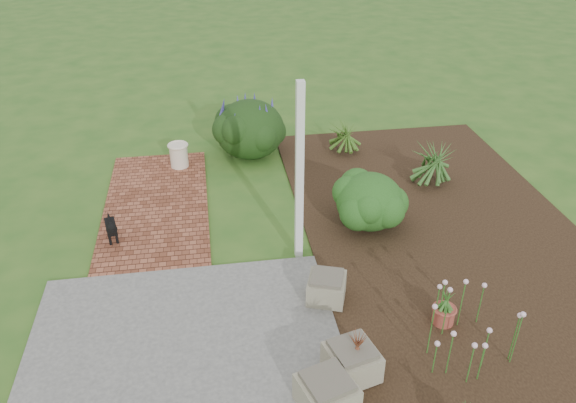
{
  "coord_description": "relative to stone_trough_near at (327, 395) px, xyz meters",
  "views": [
    {
      "loc": [
        -0.81,
        -6.07,
        4.64
      ],
      "look_at": [
        0.2,
        0.4,
        0.7
      ],
      "focal_mm": 35.0,
      "sensor_mm": 36.0,
      "label": 1
    }
  ],
  "objects": [
    {
      "name": "ground",
      "position": [
        -0.13,
        2.47,
        -0.21
      ],
      "size": [
        80.0,
        80.0,
        0.0
      ],
      "primitive_type": "plane",
      "color": "#2A581C",
      "rests_on": "ground"
    },
    {
      "name": "concrete_patio",
      "position": [
        -1.38,
        0.72,
        -0.19
      ],
      "size": [
        3.5,
        3.5,
        0.04
      ],
      "primitive_type": "cube",
      "color": "#595957",
      "rests_on": "ground"
    },
    {
      "name": "brick_path",
      "position": [
        -1.83,
        4.22,
        -0.19
      ],
      "size": [
        1.6,
        3.5,
        0.04
      ],
      "primitive_type": "cube",
      "color": "brown",
      "rests_on": "ground"
    },
    {
      "name": "garden_bed",
      "position": [
        2.37,
        2.97,
        -0.19
      ],
      "size": [
        4.0,
        7.0,
        0.03
      ],
      "primitive_type": "cube",
      "color": "black",
      "rests_on": "ground"
    },
    {
      "name": "veranda_post",
      "position": [
        0.17,
        2.57,
        1.04
      ],
      "size": [
        0.1,
        0.1,
        2.5
      ],
      "primitive_type": "cube",
      "color": "white",
      "rests_on": "ground"
    },
    {
      "name": "stone_trough_near",
      "position": [
        0.0,
        0.0,
        0.0
      ],
      "size": [
        0.63,
        0.63,
        0.34
      ],
      "primitive_type": "cube",
      "rotation": [
        0.0,
        0.0,
        0.3
      ],
      "color": "gray",
      "rests_on": "concrete_patio"
    },
    {
      "name": "stone_trough_mid",
      "position": [
        0.35,
        0.37,
        -0.0
      ],
      "size": [
        0.6,
        0.6,
        0.33
      ],
      "primitive_type": "cube",
      "rotation": [
        0.0,
        0.0,
        0.25
      ],
      "color": "#736B58",
      "rests_on": "concrete_patio"
    },
    {
      "name": "stone_trough_far",
      "position": [
        0.34,
        1.59,
        -0.02
      ],
      "size": [
        0.57,
        0.57,
        0.3
      ],
      "primitive_type": "cube",
      "rotation": [
        0.0,
        0.0,
        -0.34
      ],
      "color": "gray",
      "rests_on": "concrete_patio"
    },
    {
      "name": "black_dog",
      "position": [
        -2.39,
        3.25,
        0.07
      ],
      "size": [
        0.21,
        0.46,
        0.4
      ],
      "rotation": [
        0.0,
        0.0,
        0.24
      ],
      "color": "black",
      "rests_on": "brick_path"
    },
    {
      "name": "cream_ceramic_urn",
      "position": [
        -1.47,
        5.46,
        0.04
      ],
      "size": [
        0.38,
        0.38,
        0.42
      ],
      "primitive_type": "cylinder",
      "rotation": [
        0.0,
        0.0,
        -0.27
      ],
      "color": "beige",
      "rests_on": "brick_path"
    },
    {
      "name": "evergreen_shrub",
      "position": [
        1.32,
        3.14,
        0.24
      ],
      "size": [
        1.16,
        1.16,
        0.84
      ],
      "primitive_type": "ellipsoid",
      "rotation": [
        0.0,
        0.0,
        -0.2
      ],
      "color": "#10390D",
      "rests_on": "garden_bed"
    },
    {
      "name": "agapanthus_clump_back",
      "position": [
        2.71,
        4.21,
        0.26
      ],
      "size": [
        1.09,
        1.09,
        0.87
      ],
      "primitive_type": null,
      "rotation": [
        0.0,
        0.0,
        0.14
      ],
      "color": "#123B18",
      "rests_on": "garden_bed"
    },
    {
      "name": "agapanthus_clump_front",
      "position": [
        1.53,
        5.58,
        0.19
      ],
      "size": [
        0.92,
        0.92,
        0.73
      ],
      "primitive_type": null,
      "rotation": [
        0.0,
        0.0,
        -0.13
      ],
      "color": "#183B0E",
      "rests_on": "garden_bed"
    },
    {
      "name": "pink_flower_patch",
      "position": [
        1.64,
        0.56,
        0.16
      ],
      "size": [
        1.3,
        1.3,
        0.68
      ],
      "primitive_type": null,
      "rotation": [
        0.0,
        0.0,
        -0.25
      ],
      "color": "#113D0F",
      "rests_on": "garden_bed"
    },
    {
      "name": "terracotta_pot_bronze",
      "position": [
        0.39,
        0.35,
        -0.06
      ],
      "size": [
        0.38,
        0.38,
        0.24
      ],
      "primitive_type": "cylinder",
      "rotation": [
        0.0,
        0.0,
        -0.32
      ],
      "color": "#B2533C",
      "rests_on": "garden_bed"
    },
    {
      "name": "terracotta_pot_small_left",
      "position": [
        1.61,
        0.97,
        -0.07
      ],
      "size": [
        0.34,
        0.34,
        0.21
      ],
      "primitive_type": "cylinder",
      "rotation": [
        0.0,
        0.0,
        0.41
      ],
      "color": "#963F32",
      "rests_on": "garden_bed"
    },
    {
      "name": "purple_flowering_bush",
      "position": [
        -0.18,
        5.82,
        0.33
      ],
      "size": [
        1.62,
        1.62,
        1.07
      ],
      "primitive_type": "ellipsoid",
      "rotation": [
        0.0,
        0.0,
        0.35
      ],
      "color": "black",
      "rests_on": "ground"
    }
  ]
}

